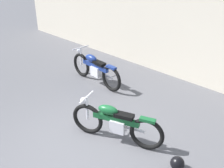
{
  "coord_description": "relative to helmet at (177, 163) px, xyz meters",
  "views": [
    {
      "loc": [
        3.42,
        -2.6,
        3.64
      ],
      "look_at": [
        -0.98,
        1.83,
        0.55
      ],
      "focal_mm": 42.78,
      "sensor_mm": 36.0,
      "label": 1
    }
  ],
  "objects": [
    {
      "name": "helmet",
      "position": [
        0.0,
        0.0,
        0.0
      ],
      "size": [
        0.26,
        0.26,
        0.26
      ],
      "primitive_type": "sphere",
      "color": "black",
      "rests_on": "ground_plane"
    },
    {
      "name": "building_wall",
      "position": [
        -1.62,
        3.63,
        1.64
      ],
      "size": [
        18.0,
        0.3,
        3.54
      ],
      "primitive_type": "cube",
      "color": "beige",
      "rests_on": "ground_plane"
    },
    {
      "name": "motorcycle_blue",
      "position": [
        -3.82,
        1.39,
        0.34
      ],
      "size": [
        2.2,
        0.61,
        0.98
      ],
      "rotation": [
        0.0,
        0.0,
        3.1
      ],
      "color": "black",
      "rests_on": "ground_plane"
    },
    {
      "name": "motorcycle_green",
      "position": [
        -1.42,
        -0.2,
        0.32
      ],
      "size": [
        1.97,
        0.93,
        0.93
      ],
      "rotation": [
        0.0,
        0.0,
        3.51
      ],
      "color": "black",
      "rests_on": "ground_plane"
    },
    {
      "name": "ground_plane",
      "position": [
        -1.62,
        -0.93,
        -0.13
      ],
      "size": [
        40.0,
        40.0,
        0.0
      ],
      "primitive_type": "plane",
      "color": "#56565B"
    }
  ]
}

